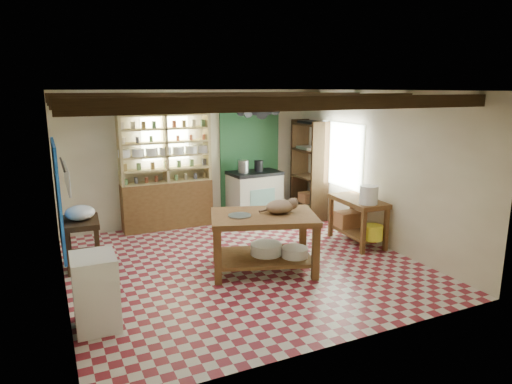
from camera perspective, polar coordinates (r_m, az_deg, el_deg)
name	(u,v)px	position (r m, az deg, el deg)	size (l,w,h in m)	color
floor	(242,264)	(7.09, -1.76, -9.01)	(5.00, 5.00, 0.02)	maroon
ceiling	(241,90)	(6.58, -1.92, 12.58)	(5.00, 5.00, 0.02)	#4B4A4F
wall_back	(191,158)	(9.03, -8.13, 4.28)	(5.00, 0.04, 2.60)	beige
wall_front	(341,227)	(4.59, 10.61, -4.27)	(5.00, 0.04, 2.60)	beige
wall_left	(57,198)	(6.19, -23.61, -0.66)	(0.04, 5.00, 2.60)	beige
wall_right	(377,168)	(8.01, 14.84, 2.88)	(0.04, 5.00, 2.60)	beige
ceiling_beams	(241,99)	(6.58, -1.91, 11.54)	(5.00, 3.80, 0.15)	#372413
blue_wall_patch	(58,198)	(7.12, -23.47, -0.65)	(0.04, 1.40, 1.60)	#164FA8
green_wall_patch	(250,156)	(9.44, -0.78, 4.48)	(1.30, 0.04, 2.30)	#21532D
window_back	(165,138)	(8.83, -11.30, 6.58)	(0.90, 0.02, 0.80)	silver
window_right	(341,155)	(8.77, 10.61, 4.59)	(0.02, 1.30, 1.20)	silver
utensil_rail	(63,176)	(4.92, -22.94, 1.85)	(0.06, 0.90, 0.28)	black
pot_rack	(259,112)	(8.97, 0.32, 10.00)	(0.86, 0.12, 0.36)	black
shelving_unit	(166,171)	(8.74, -11.17, 2.54)	(1.70, 0.34, 2.20)	tan
tall_rack	(309,170)	(9.38, 6.67, 2.78)	(0.40, 0.86, 2.00)	#372413
work_table	(263,242)	(6.71, 0.93, -6.32)	(1.50, 1.00, 0.85)	brown
stove	(254,195)	(9.28, -0.20, -0.42)	(1.01, 0.68, 0.99)	beige
prep_table	(83,243)	(7.31, -20.84, -6.03)	(0.50, 0.73, 0.74)	#372413
white_cabinet	(96,291)	(5.49, -19.42, -11.65)	(0.47, 0.56, 0.85)	white
right_counter	(357,221)	(8.05, 12.54, -3.57)	(0.55, 1.11, 0.79)	brown
cat	(280,207)	(6.64, 3.04, -1.84)	(0.43, 0.33, 0.20)	#917254
steel_tray	(240,216)	(6.50, -2.06, -2.96)	(0.33, 0.33, 0.02)	#9C9DA3
basin_large	(266,249)	(6.81, 1.30, -7.11)	(0.47, 0.47, 0.16)	white
basin_small	(295,252)	(6.73, 4.87, -7.50)	(0.39, 0.39, 0.14)	white
kettle_left	(243,167)	(9.04, -1.59, 3.20)	(0.21, 0.21, 0.24)	#9C9DA3
kettle_right	(259,166)	(9.21, 0.34, 3.30)	(0.17, 0.17, 0.22)	black
enamel_bowl	(80,213)	(7.18, -21.14, -2.44)	(0.43, 0.43, 0.21)	white
white_bucket	(369,195)	(7.61, 13.91, -0.35)	(0.30, 0.30, 0.30)	white
wicker_basket	(347,219)	(8.30, 11.36, -3.36)	(0.39, 0.31, 0.27)	#A86F44
yellow_tub	(373,232)	(7.72, 14.40, -4.90)	(0.32, 0.32, 0.24)	yellow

